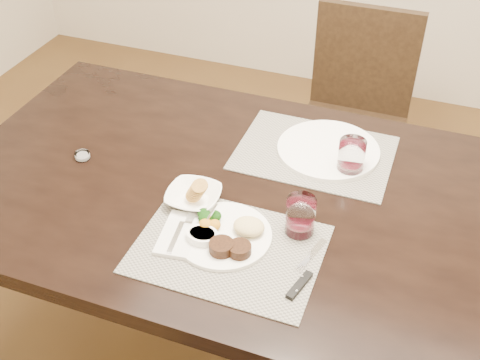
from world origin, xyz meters
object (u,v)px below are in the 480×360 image
(cracker_bowl, at_px, (194,196))
(wine_glass_near, at_px, (300,217))
(far_plate, at_px, (328,150))
(chair_far, at_px, (355,109))
(dinner_plate, at_px, (227,235))
(steak_knife, at_px, (302,278))

(cracker_bowl, height_order, wine_glass_near, wine_glass_near)
(wine_glass_near, height_order, far_plate, wine_glass_near)
(chair_far, height_order, dinner_plate, chair_far)
(chair_far, distance_m, steak_knife, 1.23)
(chair_far, height_order, far_plate, chair_far)
(dinner_plate, xyz_separation_m, far_plate, (0.15, 0.46, -0.01))
(chair_far, xyz_separation_m, steak_knife, (0.10, -1.20, 0.26))
(steak_knife, height_order, wine_glass_near, wine_glass_near)
(dinner_plate, height_order, far_plate, dinner_plate)
(chair_far, distance_m, wine_glass_near, 1.09)
(chair_far, distance_m, dinner_plate, 1.17)
(far_plate, bearing_deg, cracker_bowl, -128.84)
(steak_knife, relative_size, cracker_bowl, 1.45)
(dinner_plate, bearing_deg, chair_far, 101.45)
(dinner_plate, bearing_deg, wine_glass_near, 46.82)
(wine_glass_near, bearing_deg, dinner_plate, -150.65)
(chair_far, bearing_deg, wine_glass_near, -87.64)
(steak_knife, bearing_deg, wine_glass_near, 123.40)
(cracker_bowl, relative_size, far_plate, 0.50)
(chair_far, relative_size, wine_glass_near, 8.69)
(cracker_bowl, bearing_deg, dinner_plate, -36.42)
(dinner_plate, height_order, steak_knife, dinner_plate)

